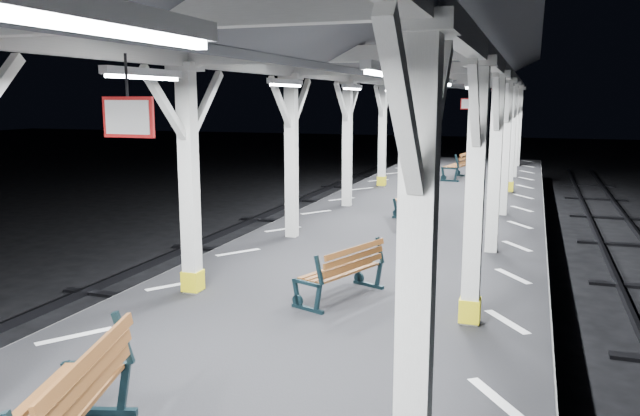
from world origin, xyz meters
The scene contains 8 objects.
platform centered at (0.00, 0.00, 0.50)m, with size 6.00×50.00×1.00m, color black.
hazard_stripes_left centered at (-2.45, 0.00, 1.00)m, with size 1.00×48.00×0.01m, color silver.
hazard_stripes_right centered at (2.45, 0.00, 1.00)m, with size 1.00×48.00×0.01m, color silver.
canopy centered at (0.00, -0.02, 4.56)m, with size 5.40×49.00×4.65m.
bench_near centered at (-0.57, -2.30, 1.53)m, with size 1.16×1.96×1.00m.
bench_mid centered at (0.22, 2.42, 1.43)m, with size 1.02×1.58×0.80m.
bench_far centered at (0.21, 8.02, 1.50)m, with size 1.19×1.85×0.94m.
bench_extra centered at (0.21, 16.72, 1.52)m, with size 0.95×1.87×0.97m.
Camera 1 is at (2.65, -5.78, 3.82)m, focal length 35.00 mm.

